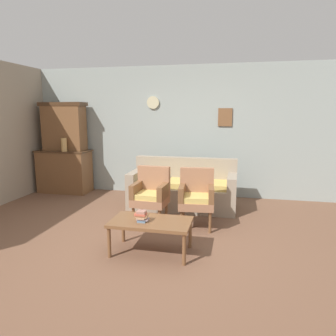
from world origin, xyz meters
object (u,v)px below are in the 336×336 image
at_px(floral_couch, 183,190).
at_px(coffee_table, 151,224).
at_px(side_cabinet, 65,171).
at_px(armchair_near_couch_end, 151,193).
at_px(vase_on_cabinet, 64,145).
at_px(armchair_by_doorway, 196,195).
at_px(book_stack_on_table, 142,216).

relative_size(floral_couch, coffee_table, 1.95).
xyz_separation_m(side_cabinet, armchair_near_couch_end, (2.40, -1.52, 0.03)).
height_order(side_cabinet, armchair_near_couch_end, side_cabinet).
bearing_deg(floral_couch, armchair_near_couch_end, -109.97).
relative_size(side_cabinet, vase_on_cabinet, 4.04).
relative_size(vase_on_cabinet, coffee_table, 0.29).
distance_m(floral_couch, armchair_by_doorway, 1.03).
height_order(vase_on_cabinet, armchair_near_couch_end, vase_on_cabinet).
xyz_separation_m(floral_couch, book_stack_on_table, (-0.17, -2.02, 0.17)).
bearing_deg(armchair_near_couch_end, book_stack_on_table, -80.72).
bearing_deg(armchair_by_doorway, vase_on_cabinet, 155.98).
xyz_separation_m(vase_on_cabinet, armchair_by_doorway, (2.99, -1.33, -0.57)).
relative_size(floral_couch, book_stack_on_table, 12.05).
bearing_deg(vase_on_cabinet, floral_couch, -8.39).
distance_m(side_cabinet, vase_on_cabinet, 0.65).
xyz_separation_m(armchair_near_couch_end, armchair_by_doorway, (0.72, 0.01, 0.00)).
bearing_deg(side_cabinet, armchair_near_couch_end, -32.32).
relative_size(vase_on_cabinet, armchair_by_doorway, 0.32).
xyz_separation_m(floral_couch, armchair_by_doorway, (0.37, -0.95, 0.17)).
height_order(armchair_by_doorway, book_stack_on_table, armchair_by_doorway).
bearing_deg(vase_on_cabinet, armchair_by_doorway, -24.02).
distance_m(floral_couch, coffee_table, 1.97).
height_order(side_cabinet, vase_on_cabinet, vase_on_cabinet).
bearing_deg(floral_couch, book_stack_on_table, -94.88).
bearing_deg(armchair_by_doorway, armchair_near_couch_end, -179.29).
relative_size(vase_on_cabinet, floral_couch, 0.15).
bearing_deg(armchair_near_couch_end, armchair_by_doorway, 0.71).
bearing_deg(coffee_table, floral_couch, 87.92).
height_order(vase_on_cabinet, book_stack_on_table, vase_on_cabinet).
height_order(side_cabinet, floral_couch, side_cabinet).
distance_m(vase_on_cabinet, book_stack_on_table, 3.48).
relative_size(armchair_by_doorway, book_stack_on_table, 5.57).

